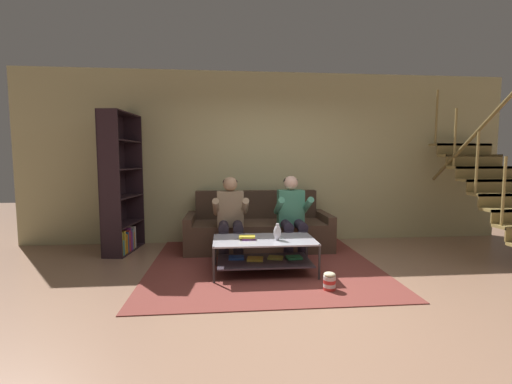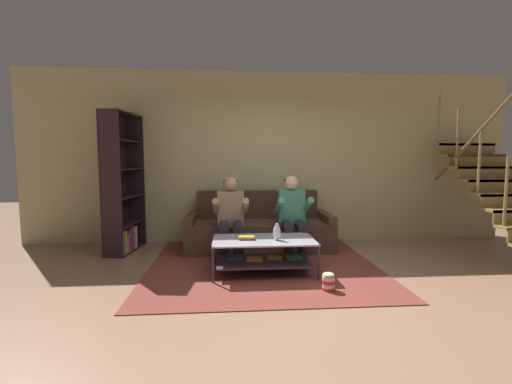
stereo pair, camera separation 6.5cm
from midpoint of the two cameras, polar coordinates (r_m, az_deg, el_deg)
The scene contains 12 objects.
ground at distance 3.84m, azimuth 7.54°, elevation -16.38°, with size 16.80×16.80×0.00m, color #A0765D.
back_partition at distance 5.99m, azimuth 2.82°, elevation 5.68°, with size 8.40×0.12×2.90m, color #C0BA85.
staircase_run at distance 6.07m, azimuth 36.47°, elevation 0.06°, with size 0.98×2.25×2.62m.
couch at distance 5.52m, azimuth 0.79°, elevation -6.32°, with size 2.27×0.88×0.91m.
person_seated_left at distance 4.91m, azimuth -3.85°, elevation -3.69°, with size 0.50×0.58×1.17m.
person_seated_right at distance 5.00m, azimuth 6.46°, elevation -3.50°, with size 0.50×0.58×1.18m.
coffee_table at distance 4.36m, azimuth 1.71°, elevation -9.72°, with size 1.27×0.70×0.43m.
area_rug at distance 4.89m, azimuth 1.33°, elevation -11.44°, with size 3.00×3.14×0.01m.
vase at distance 4.26m, azimuth 3.94°, elevation -6.73°, with size 0.09×0.09×0.20m.
book_stack at distance 4.31m, azimuth -1.08°, elevation -7.58°, with size 0.21×0.16×0.04m.
bookshelf at distance 5.66m, azimuth -21.31°, elevation -0.92°, with size 0.42×0.93×2.13m.
popcorn_tub at distance 3.92m, azimuth 12.45°, elevation -14.40°, with size 0.13×0.13×0.20m.
Camera 2 is at (-0.72, -3.49, 1.42)m, focal length 24.00 mm.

